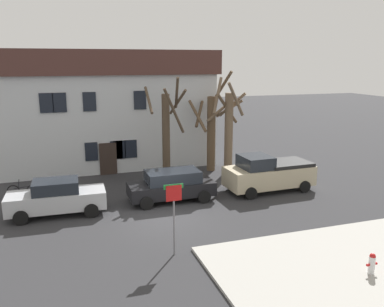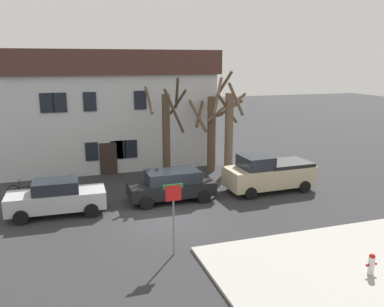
{
  "view_description": "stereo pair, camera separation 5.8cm",
  "coord_description": "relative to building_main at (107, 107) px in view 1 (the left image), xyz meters",
  "views": [
    {
      "loc": [
        -4.48,
        -17.45,
        7.31
      ],
      "look_at": [
        2.05,
        2.24,
        2.51
      ],
      "focal_mm": 37.68,
      "sensor_mm": 36.0,
      "label": 1
    },
    {
      "loc": [
        -4.42,
        -17.47,
        7.31
      ],
      "look_at": [
        2.05,
        2.24,
        2.51
      ],
      "focal_mm": 37.68,
      "sensor_mm": 36.0,
      "label": 2
    }
  ],
  "objects": [
    {
      "name": "tree_bare_mid",
      "position": [
        6.28,
        -4.71,
        -1.16
      ],
      "size": [
        3.15,
        3.16,
        6.68
      ],
      "color": "brown",
      "rests_on": "ground_plane"
    },
    {
      "name": "tree_bare_far",
      "position": [
        7.03,
        -5.78,
        -0.99
      ],
      "size": [
        2.52,
        2.18,
        6.26
      ],
      "color": "brown",
      "rests_on": "ground_plane"
    },
    {
      "name": "street_sign_pole",
      "position": [
        0.54,
        -15.73,
        -2.08
      ],
      "size": [
        0.76,
        0.07,
        2.83
      ],
      "color": "slate",
      "rests_on": "ground_plane"
    },
    {
      "name": "tree_bare_near",
      "position": [
        2.89,
        -5.86,
        -0.97
      ],
      "size": [
        2.35,
        2.28,
        6.39
      ],
      "color": "#4C3D2D",
      "rests_on": "ground_plane"
    },
    {
      "name": "ground_plane",
      "position": [
        1.18,
        -12.04,
        -4.06
      ],
      "size": [
        120.0,
        120.0,
        0.0
      ],
      "primitive_type": "plane",
      "color": "#2D2D30"
    },
    {
      "name": "car_silver_sedan",
      "position": [
        -3.71,
        -9.96,
        -3.2
      ],
      "size": [
        4.64,
        2.05,
        1.74
      ],
      "color": "#B7BABF",
      "rests_on": "ground_plane"
    },
    {
      "name": "car_black_wagon",
      "position": [
        2.11,
        -9.74,
        -3.2
      ],
      "size": [
        4.52,
        2.07,
        1.64
      ],
      "color": "black",
      "rests_on": "ground_plane"
    },
    {
      "name": "building_main",
      "position": [
        0.0,
        0.0,
        0.0
      ],
      "size": [
        14.72,
        7.49,
        8.0
      ],
      "color": "silver",
      "rests_on": "ground_plane"
    },
    {
      "name": "sidewalk_slab",
      "position": [
        6.35,
        -19.6,
        -4.0
      ],
      "size": [
        10.12,
        8.02,
        0.12
      ],
      "primitive_type": "cube",
      "color": "#A8A59E",
      "rests_on": "ground_plane"
    },
    {
      "name": "pickup_truck_beige",
      "position": [
        7.82,
        -9.84,
        -3.04
      ],
      "size": [
        5.1,
        2.42,
        2.12
      ],
      "color": "#C6B793",
      "rests_on": "ground_plane"
    },
    {
      "name": "bicycle_leaning",
      "position": [
        -5.46,
        -6.71,
        -3.7
      ],
      "size": [
        1.71,
        0.46,
        1.03
      ],
      "color": "black",
      "rests_on": "ground_plane"
    },
    {
      "name": "fire_hydrant",
      "position": [
        6.56,
        -19.44,
        -3.56
      ],
      "size": [
        0.42,
        0.22,
        0.75
      ],
      "color": "silver",
      "rests_on": "sidewalk_slab"
    }
  ]
}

